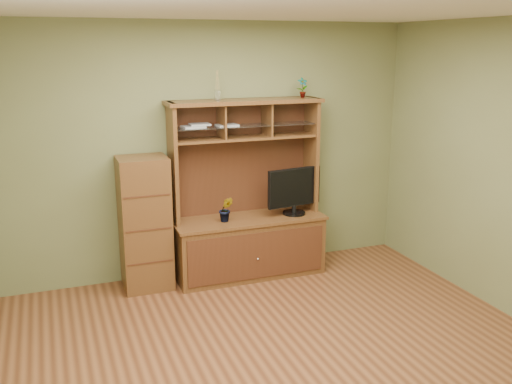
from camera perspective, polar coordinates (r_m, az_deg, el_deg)
room at (r=4.32m, az=3.03°, el=-0.27°), size 4.54×4.04×2.74m
media_hutch at (r=6.20m, az=-0.85°, el=-3.62°), size 1.66×0.61×1.90m
monitor at (r=6.20m, az=3.86°, el=0.19°), size 0.65×0.25×0.51m
orchid_plant at (r=5.97m, az=-3.02°, el=-1.74°), size 0.18×0.16×0.27m
top_plant at (r=6.23m, az=4.67°, el=10.37°), size 0.12×0.08×0.21m
reed_diffuser at (r=5.89m, az=-3.88°, el=10.27°), size 0.06×0.06×0.30m
magazines at (r=5.90m, az=-5.00°, el=6.64°), size 0.59×0.19×0.04m
side_cabinet at (r=5.92m, az=-11.05°, el=-3.11°), size 0.49×0.45×1.37m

